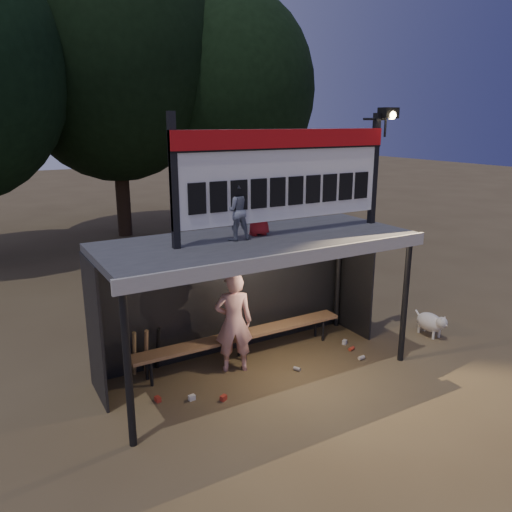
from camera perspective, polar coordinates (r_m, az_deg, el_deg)
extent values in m
plane|color=#4F3E27|center=(8.65, 0.18, -13.04)|extent=(80.00, 80.00, 0.00)
imported|color=white|center=(8.35, -2.57, -7.57)|extent=(0.73, 0.61, 1.72)
imported|color=gray|center=(7.59, -2.37, 5.25)|extent=(0.47, 0.38, 0.92)
imported|color=#A4191D|center=(7.91, 0.29, 5.61)|extent=(0.47, 0.33, 0.91)
cube|color=#3E3E41|center=(7.84, 0.19, 1.69)|extent=(5.00, 2.00, 0.12)
cube|color=beige|center=(7.01, 4.38, -0.32)|extent=(5.10, 0.06, 0.20)
cylinder|color=black|center=(6.58, -14.44, -12.34)|extent=(0.10, 0.10, 2.20)
cylinder|color=black|center=(8.95, 16.66, -5.00)|extent=(0.10, 0.10, 2.20)
cylinder|color=black|center=(8.19, -17.93, -7.00)|extent=(0.10, 0.10, 2.20)
cylinder|color=black|center=(10.19, 9.36, -2.09)|extent=(0.10, 0.10, 2.20)
cube|color=black|center=(9.01, -3.02, -4.21)|extent=(5.00, 0.04, 2.20)
cube|color=black|center=(7.81, -18.01, -8.12)|extent=(0.04, 1.00, 2.20)
cube|color=black|center=(9.96, 11.26, -2.58)|extent=(0.04, 1.00, 2.20)
cylinder|color=black|center=(8.72, -3.11, 2.31)|extent=(5.00, 0.06, 0.06)
cube|color=black|center=(7.09, -9.38, 8.35)|extent=(0.10, 0.10, 1.90)
cube|color=black|center=(9.07, 13.34, 9.60)|extent=(0.10, 0.10, 1.90)
cube|color=white|center=(7.93, 3.37, 9.23)|extent=(3.80, 0.08, 1.40)
cube|color=red|center=(7.85, 3.64, 13.26)|extent=(3.80, 0.04, 0.28)
cube|color=black|center=(7.85, 3.64, 12.17)|extent=(3.80, 0.02, 0.03)
cube|color=black|center=(7.19, -6.76, 6.53)|extent=(0.27, 0.03, 0.45)
cube|color=black|center=(7.33, -4.31, 6.76)|extent=(0.27, 0.03, 0.45)
cube|color=black|center=(7.48, -1.94, 6.96)|extent=(0.27, 0.03, 0.45)
cube|color=black|center=(7.65, 0.32, 7.15)|extent=(0.27, 0.03, 0.45)
cube|color=black|center=(7.82, 2.49, 7.31)|extent=(0.27, 0.03, 0.45)
cube|color=black|center=(8.01, 4.56, 7.46)|extent=(0.27, 0.03, 0.45)
cube|color=black|center=(8.20, 6.54, 7.60)|extent=(0.27, 0.03, 0.45)
cube|color=black|center=(8.41, 8.43, 7.72)|extent=(0.27, 0.03, 0.45)
cube|color=black|center=(8.62, 10.22, 7.82)|extent=(0.27, 0.03, 0.45)
cube|color=black|center=(8.84, 11.93, 7.92)|extent=(0.27, 0.03, 0.45)
cylinder|color=black|center=(9.00, 13.43, 14.98)|extent=(0.50, 0.04, 0.04)
cylinder|color=black|center=(9.17, 14.55, 13.97)|extent=(0.04, 0.04, 0.30)
cube|color=black|center=(9.13, 14.88, 15.52)|extent=(0.30, 0.22, 0.18)
sphere|color=#FFD88C|center=(9.07, 15.28, 15.25)|extent=(0.14, 0.14, 0.14)
cube|color=#916844|center=(8.88, -1.62, -9.02)|extent=(4.00, 0.35, 0.06)
cylinder|color=black|center=(8.29, -11.87, -12.95)|extent=(0.05, 0.05, 0.45)
cylinder|color=black|center=(8.49, -12.39, -12.26)|extent=(0.05, 0.05, 0.45)
cylinder|color=black|center=(8.88, -1.24, -10.62)|extent=(0.05, 0.05, 0.45)
cylinder|color=black|center=(9.07, -1.98, -10.04)|extent=(0.05, 0.05, 0.45)
cylinder|color=black|center=(9.73, 7.67, -8.35)|extent=(0.05, 0.05, 0.45)
cylinder|color=black|center=(9.91, 6.82, -7.89)|extent=(0.05, 0.05, 0.45)
cylinder|color=#312116|center=(18.83, -15.09, 8.57)|extent=(0.50, 0.50, 4.18)
ellipsoid|color=black|center=(18.84, -16.00, 20.99)|extent=(7.22, 7.22, 8.36)
cylinder|color=black|center=(19.37, -2.64, 8.26)|extent=(0.50, 0.50, 3.52)
ellipsoid|color=black|center=(19.27, -2.77, 18.47)|extent=(6.08, 6.08, 7.04)
ellipsoid|color=beige|center=(10.45, 19.24, -7.15)|extent=(0.36, 0.58, 0.36)
sphere|color=beige|center=(10.25, 20.46, -7.15)|extent=(0.22, 0.22, 0.22)
cone|color=beige|center=(10.20, 20.88, -7.43)|extent=(0.10, 0.10, 0.10)
cone|color=beige|center=(10.17, 20.41, -6.73)|extent=(0.06, 0.06, 0.07)
cone|color=beige|center=(10.24, 20.78, -6.61)|extent=(0.06, 0.06, 0.07)
cylinder|color=white|center=(10.35, 19.61, -8.47)|extent=(0.05, 0.05, 0.18)
cylinder|color=beige|center=(10.47, 20.19, -8.26)|extent=(0.05, 0.05, 0.18)
cylinder|color=beige|center=(10.57, 18.13, -7.85)|extent=(0.05, 0.05, 0.18)
cylinder|color=beige|center=(10.68, 18.71, -7.66)|extent=(0.05, 0.05, 0.18)
cylinder|color=white|center=(10.61, 18.05, -6.31)|extent=(0.04, 0.16, 0.14)
cylinder|color=olive|center=(8.50, -13.74, -10.79)|extent=(0.08, 0.27, 0.84)
cylinder|color=#946C45|center=(8.55, -12.44, -10.55)|extent=(0.09, 0.30, 0.83)
cylinder|color=black|center=(8.60, -11.15, -10.31)|extent=(0.09, 0.33, 0.83)
cube|color=#A72A1C|center=(7.95, -11.16, -15.76)|extent=(0.09, 0.11, 0.08)
cylinder|color=#B6B6BB|center=(8.68, 4.71, -12.73)|extent=(0.11, 0.14, 0.07)
cube|color=silver|center=(7.91, -7.34, -15.75)|extent=(0.11, 0.08, 0.08)
cylinder|color=#BC3520|center=(9.51, 10.86, -10.35)|extent=(0.13, 0.10, 0.07)
cube|color=#B7B7BC|center=(9.73, 10.09, -9.66)|extent=(0.12, 0.11, 0.08)
cylinder|color=beige|center=(9.21, 11.95, -11.30)|extent=(0.13, 0.08, 0.07)
cube|color=#A92B1D|center=(7.86, -3.74, -15.88)|extent=(0.12, 0.11, 0.08)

